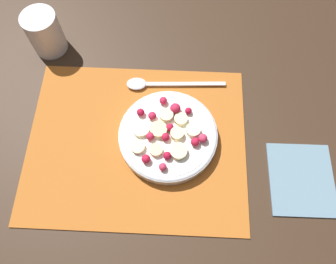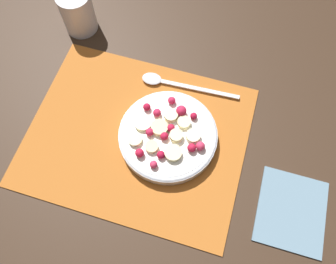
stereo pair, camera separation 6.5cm
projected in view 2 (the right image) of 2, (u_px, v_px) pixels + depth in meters
The scene contains 6 objects.
ground_plane at pixel (137, 136), 0.69m from camera, with size 3.00×3.00×0.00m, color #382619.
placemat at pixel (137, 135), 0.69m from camera, with size 0.45×0.36×0.01m.
fruit_bowl at pixel (168, 135), 0.67m from camera, with size 0.20×0.20×0.05m.
spoon at pixel (169, 82), 0.73m from camera, with size 0.22×0.03×0.01m.
drinking_glass at pixel (78, 12), 0.76m from camera, with size 0.08×0.08×0.10m.
napkin at pixel (292, 211), 0.62m from camera, with size 0.13×0.15×0.01m.
Camera 2 is at (0.14, -0.24, 0.63)m, focal length 35.00 mm.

